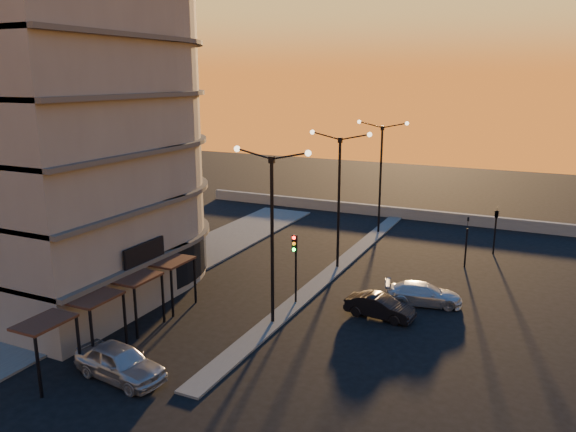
{
  "coord_description": "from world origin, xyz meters",
  "views": [
    {
      "loc": [
        12.75,
        -25.03,
        12.95
      ],
      "look_at": [
        -1.96,
        6.08,
        4.41
      ],
      "focal_mm": 35.0,
      "sensor_mm": 36.0,
      "label": 1
    }
  ],
  "objects_px": {
    "car_hatchback": "(120,362)",
    "car_sedan": "(380,307)",
    "streetlamp_mid": "(339,189)",
    "car_wagon": "(423,294)",
    "traffic_light_main": "(295,257)"
  },
  "relations": [
    {
      "from": "car_wagon",
      "to": "traffic_light_main",
      "type": "bearing_deg",
      "value": 102.01
    },
    {
      "from": "car_sedan",
      "to": "car_hatchback",
      "type": "bearing_deg",
      "value": 148.34
    },
    {
      "from": "traffic_light_main",
      "to": "car_wagon",
      "type": "distance_m",
      "value": 7.84
    },
    {
      "from": "car_hatchback",
      "to": "car_wagon",
      "type": "distance_m",
      "value": 17.43
    },
    {
      "from": "traffic_light_main",
      "to": "car_wagon",
      "type": "bearing_deg",
      "value": 25.51
    },
    {
      "from": "traffic_light_main",
      "to": "car_hatchback",
      "type": "distance_m",
      "value": 11.59
    },
    {
      "from": "car_hatchback",
      "to": "car_sedan",
      "type": "height_order",
      "value": "car_hatchback"
    },
    {
      "from": "streetlamp_mid",
      "to": "car_sedan",
      "type": "height_order",
      "value": "streetlamp_mid"
    },
    {
      "from": "car_sedan",
      "to": "car_wagon",
      "type": "xyz_separation_m",
      "value": [
        1.78,
        2.89,
        0.01
      ]
    },
    {
      "from": "car_hatchback",
      "to": "car_wagon",
      "type": "height_order",
      "value": "car_hatchback"
    },
    {
      "from": "streetlamp_mid",
      "to": "car_wagon",
      "type": "bearing_deg",
      "value": -29.86
    },
    {
      "from": "car_wagon",
      "to": "car_hatchback",
      "type": "bearing_deg",
      "value": 130.36
    },
    {
      "from": "car_sedan",
      "to": "streetlamp_mid",
      "type": "bearing_deg",
      "value": 41.97
    },
    {
      "from": "streetlamp_mid",
      "to": "car_sedan",
      "type": "relative_size",
      "value": 2.48
    },
    {
      "from": "streetlamp_mid",
      "to": "traffic_light_main",
      "type": "xyz_separation_m",
      "value": [
        0.0,
        -7.13,
        -2.7
      ]
    }
  ]
}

